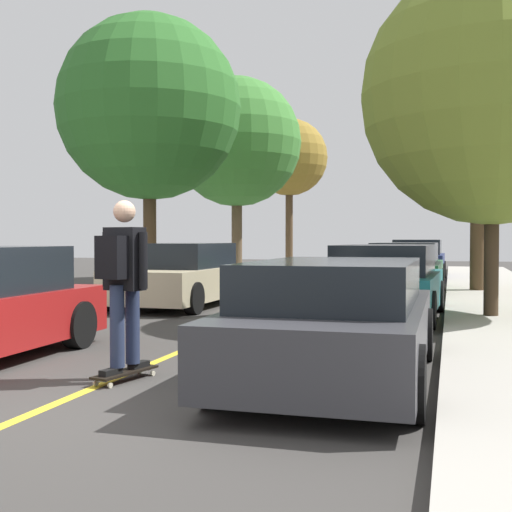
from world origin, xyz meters
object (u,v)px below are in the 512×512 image
object	(u,v)px
parked_car_left_near	(182,276)
parked_car_right_far	(406,269)
street_tree_right_nearest	(493,94)
parked_car_right_farthest	(418,260)
street_tree_right_near	(479,123)
skateboard	(125,373)
parked_car_right_near	(386,282)
parked_car_right_nearest	(336,320)
street_tree_left_nearest	(149,108)
street_tree_left_near	(237,142)
street_tree_left_far	(289,158)
fire_hydrant	(108,285)
skateboarder	(123,275)

from	to	relation	value
parked_car_left_near	parked_car_right_far	bearing A→B (deg)	45.46
parked_car_left_near	street_tree_right_nearest	distance (m)	7.27
parked_car_right_farthest	street_tree_right_near	xyz separation A→B (m)	(1.83, -6.49, 3.82)
parked_car_right_far	street_tree_right_near	size ratio (longest dim) A/B	0.73
parked_car_right_far	skateboard	xyz separation A→B (m)	(-2.11, -11.85, -0.59)
parked_car_right_near	parked_car_right_far	bearing A→B (deg)	89.99
parked_car_right_nearest	parked_car_right_near	bearing A→B (deg)	90.02
parked_car_right_nearest	street_tree_left_nearest	xyz separation A→B (m)	(-6.35, 8.87, 4.22)
parked_car_right_nearest	street_tree_right_near	world-z (taller)	street_tree_right_near
street_tree_right_nearest	skateboard	xyz separation A→B (m)	(-3.95, -6.06, -3.91)
parked_car_right_far	street_tree_left_near	size ratio (longest dim) A/B	0.65
street_tree_left_far	fire_hydrant	world-z (taller)	street_tree_left_far
street_tree_left_near	skateboarder	world-z (taller)	street_tree_left_near
street_tree_left_nearest	street_tree_right_nearest	distance (m)	8.92
parked_car_left_near	parked_car_right_far	world-z (taller)	parked_car_left_near
parked_car_right_nearest	street_tree_left_near	bearing A→B (deg)	111.44
street_tree_left_nearest	skateboard	size ratio (longest dim) A/B	8.18
street_tree_right_nearest	skateboard	bearing A→B (deg)	-123.06
parked_car_right_farthest	street_tree_left_far	world-z (taller)	street_tree_left_far
street_tree_left_far	fire_hydrant	size ratio (longest dim) A/B	10.17
parked_car_right_farthest	skateboard	distance (m)	18.72
parked_car_right_near	skateboarder	size ratio (longest dim) A/B	2.35
parked_car_right_near	fire_hydrant	bearing A→B (deg)	176.10
parked_car_right_farthest	street_tree_left_near	world-z (taller)	street_tree_left_near
street_tree_left_far	skateboard	world-z (taller)	street_tree_left_far
fire_hydrant	skateboarder	size ratio (longest dim) A/B	0.39
parked_car_right_farthest	street_tree_right_near	distance (m)	7.75
street_tree_left_nearest	street_tree_right_nearest	bearing A→B (deg)	-22.81
skateboarder	skateboard	bearing A→B (deg)	76.98
parked_car_right_far	street_tree_right_nearest	world-z (taller)	street_tree_right_nearest
skateboard	street_tree_right_nearest	bearing A→B (deg)	56.94
parked_car_right_near	parked_car_left_near	bearing A→B (deg)	167.81
skateboard	street_tree_left_near	bearing A→B (deg)	104.15
parked_car_left_near	street_tree_right_near	bearing A→B (deg)	37.37
street_tree_left_nearest	street_tree_left_far	size ratio (longest dim) A/B	1.00
parked_car_right_far	street_tree_left_nearest	distance (m)	7.96
fire_hydrant	skateboard	size ratio (longest dim) A/B	0.81
street_tree_left_far	fire_hydrant	bearing A→B (deg)	-88.96
street_tree_right_near	skateboarder	size ratio (longest dim) A/B	3.60
street_tree_left_near	skateboard	size ratio (longest dim) A/B	8.31
parked_car_right_near	street_tree_left_far	world-z (taller)	street_tree_left_far
parked_car_right_far	fire_hydrant	bearing A→B (deg)	-139.41
parked_car_left_near	skateboarder	distance (m)	7.68
parked_car_right_far	skateboarder	xyz separation A→B (m)	(-2.12, -11.88, 0.44)
parked_car_right_nearest	street_tree_left_far	world-z (taller)	street_tree_left_far
parked_car_left_near	street_tree_left_far	world-z (taller)	street_tree_left_far
street_tree_left_near	skateboard	distance (m)	18.02
street_tree_left_far	skateboarder	distance (m)	25.75
parked_car_right_far	street_tree_right_near	world-z (taller)	street_tree_right_near
parked_car_left_near	parked_car_right_near	distance (m)	4.62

